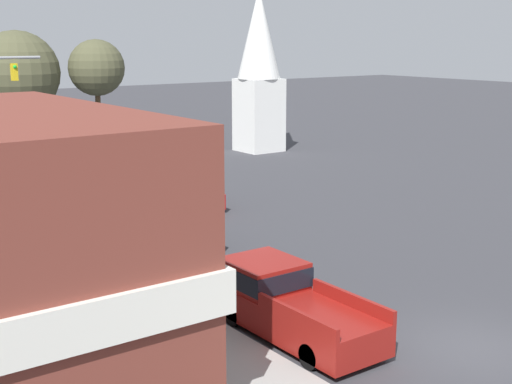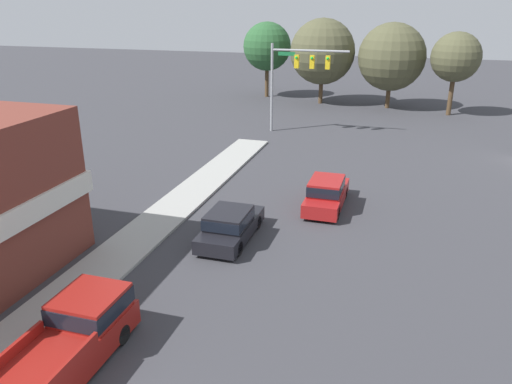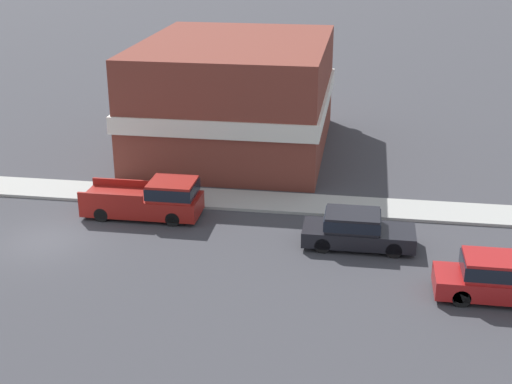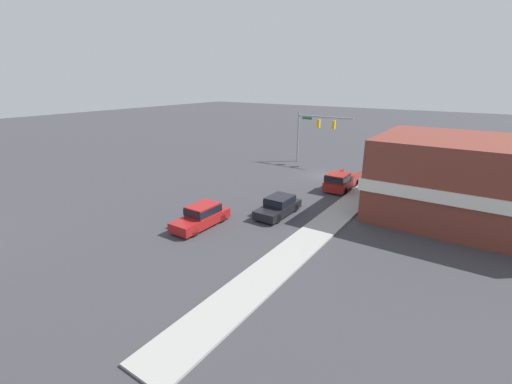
# 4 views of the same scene
# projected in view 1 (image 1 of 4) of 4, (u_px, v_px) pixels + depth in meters

# --- Properties ---
(ground_plane) EXTENTS (200.00, 200.00, 0.00)m
(ground_plane) POSITION_uv_depth(u_px,v_px,m) (473.00, 349.00, 18.57)
(ground_plane) COLOR #38383D
(car_lead) EXTENTS (1.91, 4.65, 1.50)m
(car_lead) POSITION_uv_depth(u_px,v_px,m) (171.00, 225.00, 27.81)
(car_lead) COLOR black
(car_lead) RESTS_ON ground
(car_oncoming) EXTENTS (1.81, 4.86, 1.64)m
(car_oncoming) POSITION_uv_depth(u_px,v_px,m) (183.00, 189.00, 33.99)
(car_oncoming) COLOR black
(car_oncoming) RESTS_ON ground
(pickup_truck_parked) EXTENTS (2.01, 5.37, 1.80)m
(pickup_truck_parked) POSITION_uv_depth(u_px,v_px,m) (285.00, 301.00, 19.47)
(pickup_truck_parked) COLOR black
(pickup_truck_parked) RESTS_ON ground
(church_steeple) EXTENTS (3.02, 3.02, 11.37)m
(church_steeple) POSITION_uv_depth(u_px,v_px,m) (259.00, 67.00, 49.79)
(church_steeple) COLOR white
(church_steeple) RESTS_ON ground
(backdrop_tree_center) EXTENTS (6.75, 6.75, 8.54)m
(backdrop_tree_center) POSITION_uv_depth(u_px,v_px,m) (17.00, 73.00, 56.69)
(backdrop_tree_center) COLOR #4C3823
(backdrop_tree_center) RESTS_ON ground
(backdrop_tree_right_mid) EXTENTS (4.64, 4.64, 7.83)m
(backdrop_tree_right_mid) POSITION_uv_depth(u_px,v_px,m) (96.00, 68.00, 58.57)
(backdrop_tree_right_mid) COLOR #4C3823
(backdrop_tree_right_mid) RESTS_ON ground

